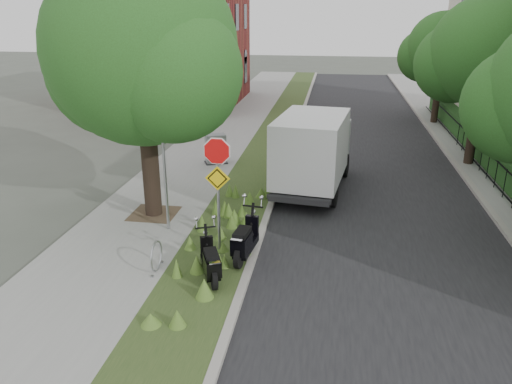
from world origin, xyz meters
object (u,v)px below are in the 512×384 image
at_px(utility_cabinet, 216,149).
at_px(box_truck, 314,148).
at_px(scooter_far, 244,244).
at_px(sign_assembly, 217,172).
at_px(scooter_near, 211,265).

bearing_deg(utility_cabinet, box_truck, -29.90).
relative_size(scooter_far, box_truck, 0.34).
relative_size(sign_assembly, utility_cabinet, 2.67).
distance_m(box_truck, utility_cabinet, 4.78).
xyz_separation_m(sign_assembly, utility_cabinet, (-1.93, 7.84, -1.63)).
bearing_deg(utility_cabinet, scooter_near, -77.52).
relative_size(scooter_far, utility_cabinet, 1.55).
bearing_deg(box_truck, scooter_far, -103.91).
distance_m(sign_assembly, box_truck, 5.96).
bearing_deg(scooter_near, sign_assembly, 95.13).
height_order(box_truck, utility_cabinet, box_truck).
bearing_deg(box_truck, scooter_near, -106.26).
relative_size(sign_assembly, scooter_far, 1.72).
height_order(sign_assembly, scooter_far, sign_assembly).
bearing_deg(scooter_near, box_truck, 73.74).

